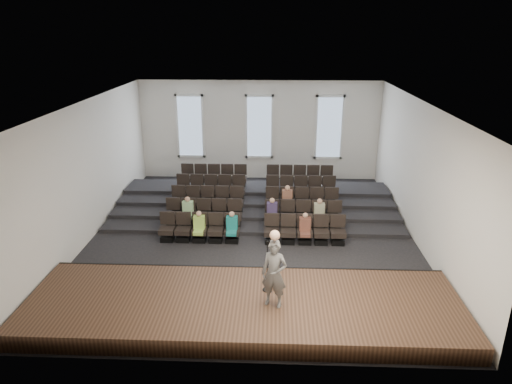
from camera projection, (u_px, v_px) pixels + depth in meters
ground at (253, 235)px, 17.32m from camera, size 14.00×14.00×0.00m
ceiling at (252, 103)px, 15.61m from camera, size 12.00×14.00×0.02m
wall_back at (259, 131)px, 23.05m from camera, size 12.00×0.04×5.00m
wall_front at (237, 270)px, 9.88m from camera, size 12.00×0.04×5.00m
wall_left at (89, 170)px, 16.70m from camera, size 0.04×14.00×5.00m
wall_right at (421, 174)px, 16.23m from camera, size 0.04×14.00×5.00m
stage at (244, 307)px, 12.45m from camera, size 11.80×3.60×0.50m
stage_lip at (247, 274)px, 14.11m from camera, size 11.80×0.06×0.52m
risers at (256, 200)px, 20.23m from camera, size 11.80×4.80×0.60m
seating_rows at (254, 204)px, 18.53m from camera, size 6.80×4.70×1.67m
windows at (259, 127)px, 22.92m from camera, size 8.44×0.10×3.24m
audience at (258, 214)px, 17.19m from camera, size 5.45×2.64×1.10m
speaker at (274, 274)px, 11.80m from camera, size 0.79×0.64×1.87m
mic_stand at (267, 276)px, 12.64m from camera, size 0.26×0.26×1.53m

